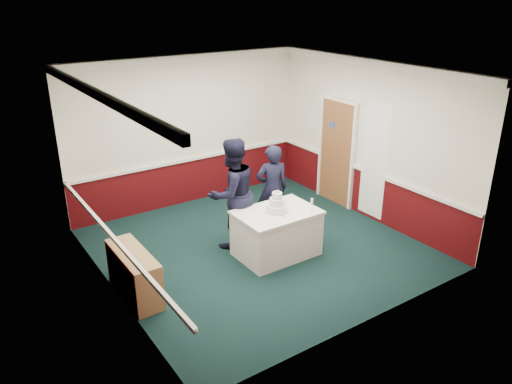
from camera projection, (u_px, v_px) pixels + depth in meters
ground at (258, 248)px, 8.60m from camera, size 5.00×5.00×0.00m
room_shell at (242, 129)px, 8.37m from camera, size 5.00×5.00×3.00m
sideboard at (135, 274)px, 7.16m from camera, size 0.41×1.20×0.70m
cake_table at (276, 233)px, 8.25m from camera, size 1.32×0.92×0.79m
wedding_cake at (277, 205)px, 8.06m from camera, size 0.35×0.35×0.36m
cake_knife at (283, 216)px, 7.93m from camera, size 0.03×0.22×0.00m
champagne_flute at (312, 202)px, 8.09m from camera, size 0.05×0.05×0.21m
person_man at (232, 194)px, 8.37m from camera, size 0.99×0.81×1.91m
person_woman at (272, 189)px, 8.93m from camera, size 0.69×0.56×1.63m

